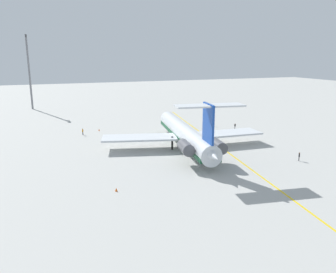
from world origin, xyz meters
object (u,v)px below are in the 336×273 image
Objects in this scene: main_jetliner at (186,134)px; ground_crew_near_nose at (212,123)px; safety_cone_wingtip at (99,130)px; safety_cone_nose at (116,190)px; ground_crew_starboard at (235,126)px; light_mast at (29,69)px; ground_crew_portside at (299,156)px; ground_crew_near_tail at (83,131)px.

main_jetliner is 25.96m from ground_crew_near_nose.
safety_cone_nose is at bearing 173.61° from safety_cone_wingtip.
ground_crew_near_nose is 1.00× the size of ground_crew_starboard.
light_mast is (47.82, 17.32, 14.76)m from safety_cone_wingtip.
main_jetliner reaches higher than safety_cone_wingtip.
ground_crew_portside is 52.37m from safety_cone_wingtip.
ground_crew_portside is (-37.80, -36.98, -0.00)m from ground_crew_near_tail.
light_mast is at bearing -131.21° from ground_crew_starboard.
safety_cone_nose is at bearing -172.23° from light_mast.
light_mast reaches higher than ground_crew_portside.
ground_crew_portside is at bearing 4.15° from ground_crew_near_tail.
ground_crew_near_nose is at bearing -44.43° from safety_cone_nose.
ground_crew_near_tail reaches higher than safety_cone_nose.
ground_crew_near_nose reaches higher than safety_cone_nose.
ground_crew_portside is 0.06× the size of light_mast.
ground_crew_near_nose is 36.95m from ground_crew_near_tail.
ground_crew_near_tail reaches higher than safety_cone_wingtip.
ground_crew_starboard is 51.71m from safety_cone_nose.
light_mast is at bearing 19.91° from safety_cone_wingtip.
ground_crew_near_nose is (19.38, -17.12, -2.25)m from main_jetliner.
ground_crew_near_tail is at bearing -0.07° from safety_cone_nose.
light_mast reaches higher than main_jetliner.
safety_cone_nose is (-18.28, 19.80, -3.04)m from main_jetliner.
ground_crew_near_nose is at bearing -139.74° from ground_crew_starboard.
light_mast is (59.56, 53.30, 13.97)m from ground_crew_starboard.
safety_cone_nose is at bearing -40.29° from ground_crew_near_tail.
light_mast is (51.33, 12.50, 13.94)m from ground_crew_near_tail.
safety_cone_wingtip is (25.16, 14.94, -3.04)m from main_jetliner.
safety_cone_nose is 0.02× the size of light_mast.
main_jetliner reaches higher than ground_crew_portside.
main_jetliner is 29.39m from ground_crew_near_tail.
ground_crew_near_tail reaches higher than ground_crew_starboard.
ground_crew_near_tail is 54.64m from light_mast.
safety_cone_nose is (-37.66, 36.92, -0.79)m from ground_crew_near_nose.
safety_cone_wingtip is (43.43, -4.86, 0.00)m from safety_cone_nose.
safety_cone_wingtip is at bearing -6.39° from safety_cone_nose.
main_jetliner reaches higher than ground_crew_starboard.
ground_crew_near_tail reaches higher than ground_crew_near_nose.
ground_crew_near_tail is (2.26, 36.88, 0.03)m from ground_crew_near_nose.
ground_crew_portside is (-35.55, -0.11, 0.03)m from ground_crew_near_nose.
ground_crew_starboard is (29.58, -3.81, -0.03)m from ground_crew_portside.
ground_crew_near_nose is 0.97× the size of ground_crew_portside.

